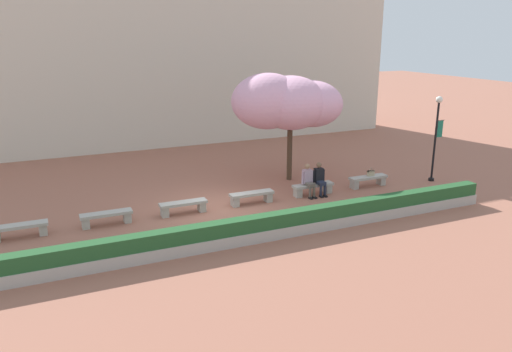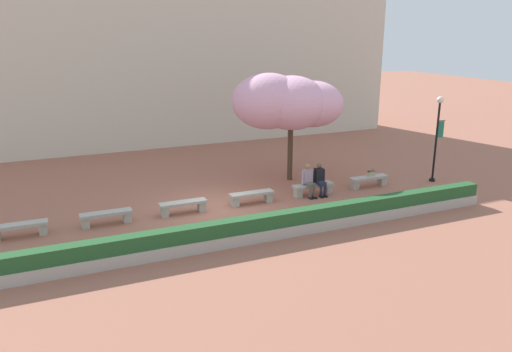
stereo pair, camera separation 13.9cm
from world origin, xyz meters
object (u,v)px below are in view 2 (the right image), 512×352
Objects in this scene: stone_bench_near_east at (252,196)px; handbag at (371,173)px; stone_bench_east_end at (313,188)px; lamp_post_with_banner at (437,131)px; person_seated_right at (320,178)px; cherry_tree_main at (289,103)px; stone_bench_near_west at (106,216)px; person_seated_left at (308,179)px; stone_bench_west_end at (19,228)px; stone_bench_far_east at (369,180)px; stone_bench_center at (183,206)px.

handbag reaches higher than stone_bench_near_east.
stone_bench_near_east and stone_bench_east_end have the same top height.
handbag is at bearing 171.37° from lamp_post_with_banner.
handbag is at bearing 1.75° from person_seated_right.
lamp_post_with_banner is (5.63, -2.74, -1.16)m from cherry_tree_main.
person_seated_left is (7.67, -0.05, 0.40)m from stone_bench_near_west.
person_seated_left is at bearing -97.26° from cherry_tree_main.
stone_bench_near_east is 1.00× the size of stone_bench_east_end.
stone_bench_near_west is 1.31× the size of person_seated_right.
stone_bench_east_end is 1.31× the size of person_seated_left.
stone_bench_west_end is 11.28m from cherry_tree_main.
handbag reaches higher than stone_bench_west_end.
stone_bench_far_east is 0.35× the size of cherry_tree_main.
stone_bench_center is at bearing -179.83° from handbag.
person_seated_right is (0.51, 0.00, 0.00)m from person_seated_left.
person_seated_right is at bearing -0.28° from stone_bench_west_end.
stone_bench_far_east is (5.28, 0.00, 0.00)m from stone_bench_near_east.
stone_bench_center is 6.57m from cherry_tree_main.
stone_bench_near_west and stone_bench_near_east have the same top height.
stone_bench_near_east is at bearing 177.13° from lamp_post_with_banner.
stone_bench_east_end is 3.84m from cherry_tree_main.
person_seated_right is (0.26, -0.05, 0.40)m from stone_bench_east_end.
person_seated_right reaches higher than stone_bench_near_west.
stone_bench_far_east is 0.46× the size of lamp_post_with_banner.
stone_bench_west_end and stone_bench_far_east have the same top height.
cherry_tree_main reaches higher than handbag.
stone_bench_near_east is at bearing 178.94° from person_seated_right.
person_seated_left is 0.35× the size of lamp_post_with_banner.
stone_bench_west_end and stone_bench_east_end have the same top height.
stone_bench_near_east is (7.92, 0.00, 0.00)m from stone_bench_west_end.
stone_bench_east_end is at bearing 168.20° from person_seated_right.
stone_bench_west_end is 2.64m from stone_bench_near_west.
lamp_post_with_banner reaches higher than stone_bench_far_east.
lamp_post_with_banner is at bearing -4.21° from stone_bench_east_end.
cherry_tree_main is 6.37m from lamp_post_with_banner.
person_seated_left is (-2.90, -0.05, 0.40)m from stone_bench_far_east.
cherry_tree_main is (7.97, 2.32, 3.06)m from stone_bench_near_west.
stone_bench_west_end is 16.36m from lamp_post_with_banner.
person_seated_right is (10.82, -0.05, 0.40)m from stone_bench_west_end.
lamp_post_with_banner is at bearing -8.63° from handbag.
stone_bench_far_east is (10.56, 0.00, 0.00)m from stone_bench_near_west.
stone_bench_west_end is 1.31× the size of person_seated_right.
stone_bench_east_end is 0.46× the size of lamp_post_with_banner.
stone_bench_near_west and stone_bench_center have the same top height.
stone_bench_east_end is 0.35× the size of cherry_tree_main.
handbag is at bearing 0.13° from stone_bench_near_west.
lamp_post_with_banner is (5.42, -0.36, 1.51)m from person_seated_right.
stone_bench_near_east is at bearing 178.71° from person_seated_left.
lamp_post_with_banner reaches higher than stone_bench_center.
handbag reaches higher than stone_bench_center.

